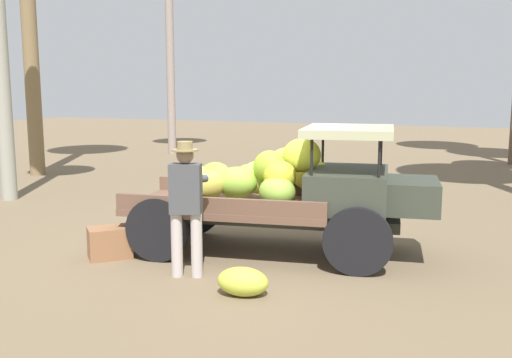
{
  "coord_description": "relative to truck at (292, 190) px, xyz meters",
  "views": [
    {
      "loc": [
        3.41,
        -8.0,
        2.45
      ],
      "look_at": [
        0.18,
        -0.2,
        1.11
      ],
      "focal_mm": 40.51,
      "sensor_mm": 36.0,
      "label": 1
    }
  ],
  "objects": [
    {
      "name": "farmer",
      "position": [
        -0.91,
        -1.51,
        0.05
      ],
      "size": [
        0.55,
        0.51,
        1.77
      ],
      "rotation": [
        0.0,
        0.0,
        1.89
      ],
      "color": "#B9AEAA",
      "rests_on": "ground"
    },
    {
      "name": "loose_banana_bunch",
      "position": [
        0.05,
        -1.89,
        -0.79
      ],
      "size": [
        0.69,
        0.5,
        0.36
      ],
      "primitive_type": "ellipsoid",
      "rotation": [
        0.0,
        0.03,
        0.18
      ],
      "color": "#BBC740",
      "rests_on": "ground"
    },
    {
      "name": "wooden_crate",
      "position": [
        -2.36,
        -1.21,
        -0.73
      ],
      "size": [
        0.71,
        0.71,
        0.45
      ],
      "primitive_type": "cube",
      "rotation": [
        0.0,
        0.0,
        0.78
      ],
      "color": "#8E5F3E",
      "rests_on": "ground"
    },
    {
      "name": "ground_plane",
      "position": [
        -0.71,
        0.11,
        -0.96
      ],
      "size": [
        60.0,
        60.0,
        0.0
      ],
      "primitive_type": "plane",
      "color": "brown"
    },
    {
      "name": "truck",
      "position": [
        0.0,
        0.0,
        0.0
      ],
      "size": [
        4.62,
        2.34,
        1.9
      ],
      "rotation": [
        0.0,
        0.0,
        0.16
      ],
      "color": "#34392F",
      "rests_on": "ground"
    }
  ]
}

